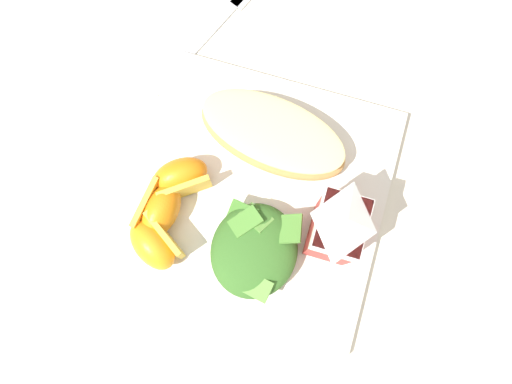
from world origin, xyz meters
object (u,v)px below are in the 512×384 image
at_px(cheesy_pizza_bread, 271,134).
at_px(green_salad_pile, 254,250).
at_px(white_plate, 256,195).
at_px(metal_fork, 212,28).
at_px(orange_wedge_front, 181,177).
at_px(orange_wedge_middle, 159,210).
at_px(orange_wedge_rear, 154,244).
at_px(milk_carton, 338,227).

bearing_deg(cheesy_pizza_bread, green_salad_pile, 8.58).
xyz_separation_m(white_plate, metal_fork, (-0.19, -0.11, -0.01)).
relative_size(orange_wedge_front, metal_fork, 0.39).
xyz_separation_m(orange_wedge_middle, orange_wedge_rear, (0.04, 0.01, 0.00)).
bearing_deg(milk_carton, green_salad_pile, -60.59).
bearing_deg(milk_carton, cheesy_pizza_bread, -133.36).
relative_size(white_plate, orange_wedge_front, 4.02).
bearing_deg(orange_wedge_middle, orange_wedge_front, 165.46).
height_order(orange_wedge_middle, metal_fork, orange_wedge_middle).
relative_size(green_salad_pile, milk_carton, 0.91).
relative_size(milk_carton, metal_fork, 0.61).
xyz_separation_m(milk_carton, metal_fork, (-0.21, -0.20, -0.07)).
bearing_deg(cheesy_pizza_bread, orange_wedge_front, -46.59).
distance_m(orange_wedge_front, orange_wedge_middle, 0.04).
relative_size(white_plate, green_salad_pile, 2.80).
height_order(orange_wedge_front, orange_wedge_middle, same).
relative_size(green_salad_pile, metal_fork, 0.55).
distance_m(cheesy_pizza_bread, orange_wedge_rear, 0.17).
relative_size(cheesy_pizza_bread, orange_wedge_rear, 2.57).
xyz_separation_m(white_plate, cheesy_pizza_bread, (-0.06, -0.00, 0.03)).
bearing_deg(orange_wedge_rear, green_salad_pile, 103.03).
distance_m(cheesy_pizza_bread, green_salad_pile, 0.13).
distance_m(cheesy_pizza_bread, orange_wedge_front, 0.11).
bearing_deg(green_salad_pile, cheesy_pizza_bread, -171.42).
bearing_deg(orange_wedge_rear, cheesy_pizza_bread, 151.04).
relative_size(milk_carton, orange_wedge_front, 1.58).
height_order(orange_wedge_front, metal_fork, orange_wedge_front).
relative_size(orange_wedge_middle, orange_wedge_rear, 0.91).
bearing_deg(metal_fork, milk_carton, 44.05).
relative_size(cheesy_pizza_bread, green_salad_pile, 1.79).
height_order(white_plate, metal_fork, white_plate).
bearing_deg(green_salad_pile, metal_fork, -152.59).
xyz_separation_m(milk_carton, orange_wedge_front, (-0.01, -0.17, -0.04)).
distance_m(cheesy_pizza_bread, milk_carton, 0.13).
distance_m(orange_wedge_front, orange_wedge_rear, 0.08).
bearing_deg(orange_wedge_front, orange_wedge_middle, -14.54).
bearing_deg(white_plate, metal_fork, -149.00).
xyz_separation_m(milk_carton, orange_wedge_rear, (0.06, -0.17, -0.04)).
distance_m(cheesy_pizza_bread, orange_wedge_middle, 0.14).
height_order(milk_carton, orange_wedge_middle, milk_carton).
relative_size(white_plate, cheesy_pizza_bread, 1.56).
distance_m(green_salad_pile, orange_wedge_middle, 0.11).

